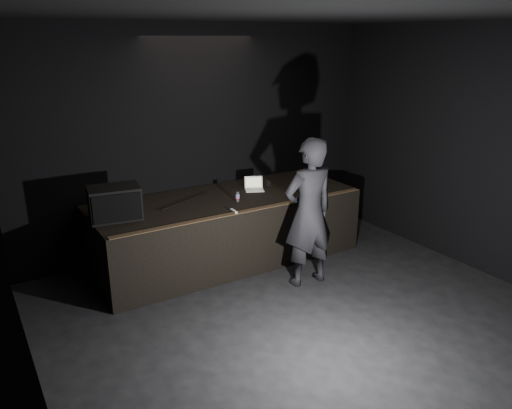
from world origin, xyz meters
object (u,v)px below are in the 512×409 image
object	(u,v)px
stage_riser	(226,228)
laptop	(254,186)
stage_monitor	(115,203)
beer_can	(237,196)
person	(309,213)

from	to	relation	value
stage_riser	laptop	xyz separation A→B (m)	(0.57, 0.12, 0.55)
stage_monitor	laptop	bearing A→B (deg)	12.85
stage_monitor	laptop	xyz separation A→B (m)	(2.24, 0.18, -0.17)
stage_riser	laptop	size ratio (longest dim) A/B	11.06
stage_monitor	beer_can	bearing A→B (deg)	1.96
laptop	beer_can	distance (m)	0.63
person	beer_can	bearing A→B (deg)	-60.06
laptop	stage_monitor	bearing A→B (deg)	-151.39
stage_riser	beer_can	world-z (taller)	beer_can
person	stage_monitor	bearing A→B (deg)	-25.42
laptop	beer_can	world-z (taller)	laptop
stage_riser	stage_monitor	size ratio (longest dim) A/B	5.62
stage_monitor	laptop	distance (m)	2.26
stage_monitor	person	bearing A→B (deg)	-20.11
laptop	beer_can	xyz separation A→B (m)	(-0.51, -0.37, 0.02)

